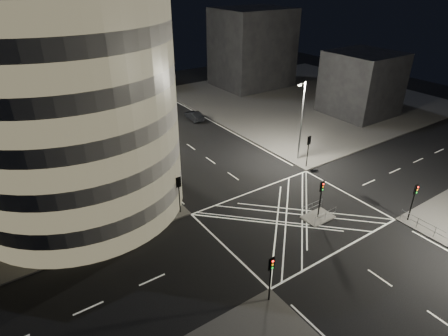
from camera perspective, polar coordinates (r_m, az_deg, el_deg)
ground at (r=37.84m, az=10.33°, el=-7.36°), size 120.00×120.00×0.00m
sidewalk_far_right at (r=73.89m, az=12.28°, el=10.41°), size 42.00×42.00×0.15m
central_island at (r=38.23m, az=14.08°, el=-7.26°), size 3.00×2.00×0.15m
building_right_far at (r=79.46m, az=4.28°, el=17.79°), size 14.00×12.00×15.00m
building_right_near at (r=66.57m, az=20.20°, el=11.99°), size 10.00×10.00×10.00m
building_far_end at (r=82.39m, az=-21.85°, el=17.31°), size 18.00×8.00×18.00m
tree_a at (r=36.93m, az=-10.95°, el=-0.58°), size 4.09×4.09×6.47m
tree_b at (r=41.97m, az=-14.36°, el=2.72°), size 4.19×4.19×6.57m
tree_c at (r=46.96m, az=-17.17°, el=6.15°), size 4.37×4.37×7.49m
tree_d at (r=52.21m, az=-19.43°, el=8.78°), size 5.25×5.25×8.68m
tree_e at (r=58.37m, az=-20.85°, el=8.43°), size 3.86×3.86×5.92m
traffic_signal_fl at (r=36.45m, az=-6.90°, el=-3.09°), size 0.55×0.22×4.00m
traffic_signal_nl at (r=27.39m, az=7.16°, el=-15.32°), size 0.55×0.22×4.00m
traffic_signal_fr at (r=46.11m, az=12.76°, el=3.34°), size 0.55×0.22×4.00m
traffic_signal_nr at (r=39.34m, az=27.01°, el=-3.76°), size 0.55×0.22×4.00m
traffic_signal_island at (r=36.71m, az=14.59°, el=-3.63°), size 0.55×0.22×4.00m
street_lamp_left_near at (r=39.23m, az=-11.53°, el=3.21°), size 1.25×0.25×10.00m
street_lamp_left_far at (r=55.32m, az=-19.24°, el=9.55°), size 1.25×0.25×10.00m
street_lamp_right_far at (r=46.94m, az=11.71°, el=7.38°), size 1.25×0.25×10.00m
railing_island_south at (r=37.42m, az=15.20°, el=-7.11°), size 2.80×0.06×1.10m
railing_island_north at (r=38.36m, az=13.21°, el=-5.89°), size 2.80×0.06×1.10m
sedan at (r=61.27m, az=-4.57°, el=7.96°), size 1.76×4.44×1.44m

